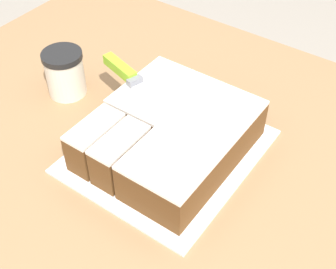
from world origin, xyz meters
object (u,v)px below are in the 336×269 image
Objects in this scene: cake at (170,134)px; knife at (133,79)px; coffee_cup at (65,73)px; cake_board at (168,151)px.

knife is at bearing 160.26° from cake.
coffee_cup is at bearing 175.90° from cake.
knife is at bearing 158.76° from cake_board.
cake is 0.31m from coffee_cup.
cake is 2.92× the size of coffee_cup.
cake_board is at bearing -4.66° from coffee_cup.
cake_board is at bearing -5.11° from knife.
cake_board is 1.17× the size of cake.
cake_board is 0.05m from cake.
coffee_cup reaches higher than cake.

